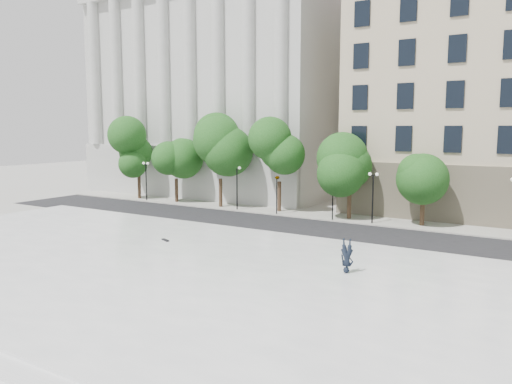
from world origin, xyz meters
TOP-DOWN VIEW (x-y plane):
  - ground at (0.00, 0.00)m, footprint 160.00×160.00m
  - plaza at (0.00, 3.00)m, footprint 44.00×22.00m
  - street at (0.00, 18.00)m, footprint 60.00×8.00m
  - far_sidewalk at (0.00, 24.00)m, footprint 60.00×4.00m
  - building_west at (-17.00, 38.57)m, footprint 31.50×27.65m
  - traffic_light_west at (-2.42, 22.30)m, footprint 0.69×1.63m
  - traffic_light_east at (3.10, 22.30)m, footprint 0.56×1.86m
  - person_lying at (10.42, 6.83)m, footprint 0.99×1.94m
  - skateboard at (-2.85, 7.58)m, footprint 0.81×0.49m
  - street_trees at (-2.47, 23.60)m, footprint 45.76×4.98m
  - lamp_posts at (-0.47, 22.60)m, footprint 36.91×0.28m

SIDE VIEW (x-z plane):
  - ground at x=0.00m, z-range 0.00..0.00m
  - street at x=0.00m, z-range 0.00..0.02m
  - far_sidewalk at x=0.00m, z-range 0.00..0.12m
  - plaza at x=0.00m, z-range 0.00..0.45m
  - skateboard at x=-2.85m, z-range 0.45..0.53m
  - person_lying at x=10.42m, z-range 0.45..0.95m
  - lamp_posts at x=-0.47m, z-range 0.77..5.25m
  - traffic_light_west at x=-2.42m, z-range 1.56..5.70m
  - traffic_light_east at x=3.10m, z-range 1.62..5.86m
  - street_trees at x=-2.47m, z-range 1.39..9.05m
  - building_west at x=-17.00m, z-range 0.09..25.69m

